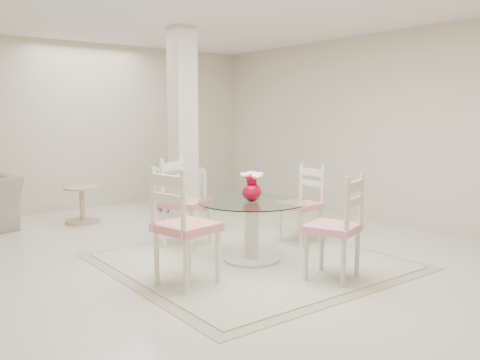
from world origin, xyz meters
TOP-DOWN VIEW (x-y plane):
  - ground at (0.00, 0.00)m, footprint 7.00×7.00m
  - room_shell at (0.00, 0.00)m, footprint 6.02×7.02m
  - column at (0.50, 1.30)m, footprint 0.30×0.30m
  - area_rug at (0.19, -0.59)m, footprint 2.77×2.77m
  - dining_table at (0.19, -0.59)m, footprint 1.13×1.13m
  - red_vase at (0.19, -0.59)m, footprint 0.23×0.22m
  - dining_chair_east at (1.18, -0.36)m, footprint 0.44×0.44m
  - dining_chair_north at (-0.07, 0.40)m, footprint 0.61×0.61m
  - dining_chair_west at (-0.81, -0.83)m, footprint 0.56×0.56m
  - dining_chair_south at (0.44, -1.58)m, footprint 0.57×0.57m
  - armchair_white at (1.16, 2.54)m, footprint 0.96×0.98m
  - side_table at (-0.52, 2.42)m, footprint 0.50×0.50m

SIDE VIEW (x-z plane):
  - ground at x=0.00m, z-range 0.00..0.00m
  - area_rug at x=0.19m, z-range 0.00..0.02m
  - side_table at x=-0.52m, z-range -0.02..0.50m
  - dining_table at x=0.19m, z-range 0.01..0.66m
  - armchair_white at x=1.16m, z-range 0.00..0.70m
  - dining_chair_east at x=1.18m, z-range 0.03..1.07m
  - dining_chair_south at x=0.44m, z-range 0.03..1.14m
  - dining_chair_north at x=-0.07m, z-range 0.03..1.18m
  - dining_chair_west at x=-0.81m, z-range 0.03..1.23m
  - red_vase at x=0.19m, z-range 0.65..0.96m
  - column at x=0.50m, z-range 0.00..2.70m
  - room_shell at x=0.00m, z-range 0.50..3.21m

